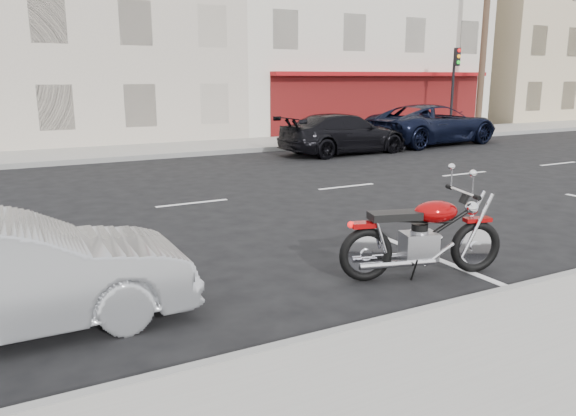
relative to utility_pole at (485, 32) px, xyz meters
name	(u,v)px	position (x,y,z in m)	size (l,w,h in m)	color
ground	(275,194)	(-15.50, -8.60, -4.74)	(120.00, 120.00, 0.00)	black
sidewalk_far	(17,159)	(-20.50, 0.10, -4.66)	(80.00, 3.40, 0.15)	gray
curb_near	(120,392)	(-20.50, -15.60, -4.66)	(80.00, 0.12, 0.16)	gray
curb_far	(20,166)	(-20.50, -1.60, -4.66)	(80.00, 0.12, 0.16)	gray
bldg_cream	(68,5)	(-17.50, 7.70, 1.01)	(12.00, 12.00, 11.50)	#B9AE9D
bldg_corner	(319,10)	(-4.50, 7.70, 1.51)	(14.00, 12.00, 12.50)	beige
bldg_far_east	(510,34)	(10.50, 7.70, 0.76)	(12.00, 12.00, 11.00)	#C1AD89
utility_pole	(485,32)	(0.00, 0.00, 0.00)	(1.80, 0.30, 9.00)	#422D1E
traffic_light	(454,79)	(-2.00, -0.27, -2.18)	(0.26, 0.30, 3.80)	black
fire_hydrant	(424,125)	(-3.50, -0.10, -4.21)	(0.20, 0.20, 0.72)	beige
motorcycle	(478,235)	(-15.42, -14.68, -4.20)	(2.29, 0.97, 1.18)	black
sedan_silver	(0,276)	(-21.29, -13.75, -4.09)	(1.38, 3.95, 1.30)	#95979C
suv_far	(433,124)	(-5.33, -2.65, -3.94)	(2.65, 5.74, 1.60)	black
car_far	(344,134)	(-10.12, -3.41, -4.03)	(1.98, 4.87, 1.41)	black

